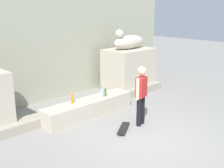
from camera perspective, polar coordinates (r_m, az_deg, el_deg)
ground_plane at (r=7.40m, az=7.31°, el=-10.93°), size 40.00×40.00×0.00m
facade_wall at (r=10.28m, az=-13.89°, el=12.10°), size 11.73×0.60×5.49m
pedestal_right at (r=11.45m, az=3.34°, el=2.98°), size 1.88×1.30×1.61m
statue_reclining_right at (r=11.24m, az=3.30°, el=8.37°), size 1.61×0.58×0.78m
ledge_block at (r=8.81m, az=-4.66°, el=-4.68°), size 3.07×0.65×0.49m
skater at (r=7.94m, az=5.77°, el=-1.83°), size 0.53×0.28×1.67m
skateboard at (r=7.84m, az=2.29°, el=-8.71°), size 0.78×0.60×0.08m
bottle_green at (r=9.02m, az=-1.32°, el=-1.67°), size 0.06×0.06×0.30m
bottle_blue at (r=9.22m, az=-2.09°, el=-1.31°), size 0.07×0.07×0.29m
bottle_clear at (r=8.89m, az=-2.07°, el=-1.85°), size 0.06×0.06×0.32m
bottle_orange at (r=8.46m, az=-7.86°, el=-2.91°), size 0.07×0.07×0.32m
stair_step at (r=9.18m, az=-6.45°, el=-4.66°), size 7.93×0.50×0.26m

